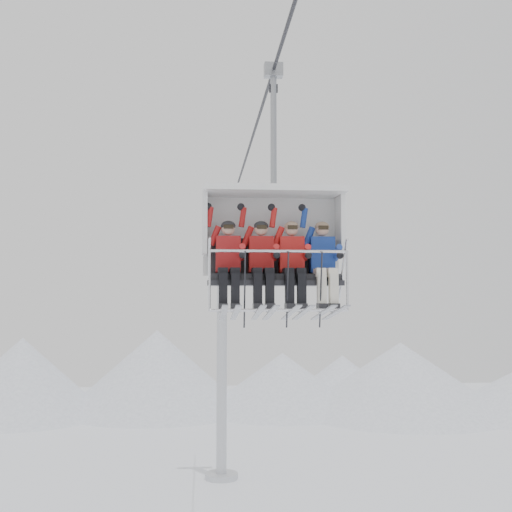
{
  "coord_description": "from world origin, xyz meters",
  "views": [
    {
      "loc": [
        -1.14,
        -13.35,
        9.59
      ],
      "look_at": [
        0.0,
        0.0,
        10.52
      ],
      "focal_mm": 45.0,
      "sensor_mm": 36.0,
      "label": 1
    }
  ],
  "objects": [
    {
      "name": "ridgeline",
      "position": [
        -1.58,
        42.05,
        2.84
      ],
      "size": [
        72.0,
        21.0,
        7.0
      ],
      "color": "white",
      "rests_on": "ground"
    },
    {
      "name": "lift_tower_right",
      "position": [
        0.0,
        22.0,
        5.78
      ],
      "size": [
        2.0,
        1.8,
        13.48
      ],
      "color": "#BBBDC3",
      "rests_on": "ground"
    },
    {
      "name": "haul_cable",
      "position": [
        0.0,
        0.0,
        13.3
      ],
      "size": [
        0.06,
        50.0,
        0.06
      ],
      "primitive_type": "cylinder",
      "rotation": [
        1.57,
        0.0,
        0.0
      ],
      "color": "#29292E",
      "rests_on": "lift_tower_left"
    },
    {
      "name": "chairlift_carrier",
      "position": [
        0.0,
        -3.19,
        10.65
      ],
      "size": [
        2.23,
        1.17,
        3.98
      ],
      "color": "black",
      "rests_on": "haul_cable"
    },
    {
      "name": "skier_far_left",
      "position": [
        -0.73,
        -3.49,
        10.18
      ],
      "size": [
        0.38,
        1.69,
        1.54
      ],
      "color": "#B11A1B",
      "rests_on": "chairlift_carrier"
    },
    {
      "name": "skier_center_left",
      "position": [
        -0.21,
        -3.49,
        10.18
      ],
      "size": [
        0.38,
        1.69,
        1.54
      ],
      "color": "#B21A18",
      "rests_on": "chairlift_carrier"
    },
    {
      "name": "skier_center_right",
      "position": [
        0.27,
        -3.49,
        10.18
      ],
      "size": [
        0.38,
        1.69,
        1.54
      ],
      "color": "red",
      "rests_on": "chairlift_carrier"
    },
    {
      "name": "skier_far_right",
      "position": [
        0.76,
        -3.49,
        10.18
      ],
      "size": [
        0.38,
        1.69,
        1.54
      ],
      "color": "#1C3995",
      "rests_on": "chairlift_carrier"
    }
  ]
}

